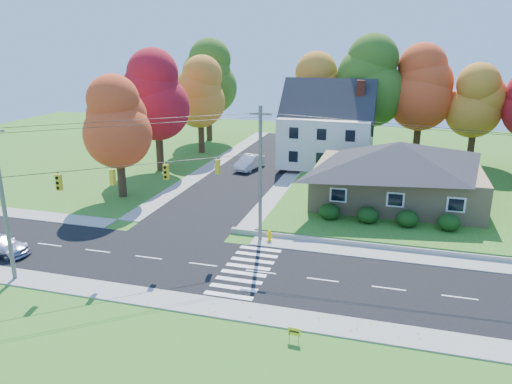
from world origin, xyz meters
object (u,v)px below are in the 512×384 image
at_px(ranch_house, 397,171).
at_px(silver_sedan, 0,245).
at_px(white_car, 249,162).
at_px(fire_hydrant, 270,236).

xyz_separation_m(ranch_house, silver_sedan, (-26.25, -18.26, -2.60)).
xyz_separation_m(ranch_house, white_car, (-16.34, 9.12, -2.43)).
height_order(ranch_house, silver_sedan, ranch_house).
relative_size(silver_sedan, fire_hydrant, 5.11).
xyz_separation_m(white_car, fire_hydrant, (7.58, -20.00, -0.42)).
bearing_deg(white_car, fire_hydrant, -59.70).
bearing_deg(silver_sedan, fire_hydrant, -62.75).
bearing_deg(fire_hydrant, white_car, 110.76).
bearing_deg(fire_hydrant, ranch_house, 51.18).
xyz_separation_m(silver_sedan, white_car, (9.91, 27.38, 0.17)).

